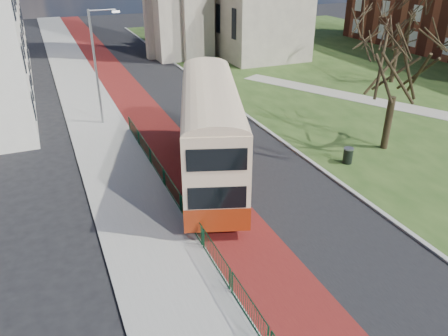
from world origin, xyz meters
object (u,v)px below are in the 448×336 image
bus (210,128)px  streetlamp (97,62)px  winter_tree_near (401,53)px  winter_tree_far (402,21)px  litter_bin (348,156)px

bus → streetlamp: bearing=129.6°
winter_tree_near → winter_tree_far: (11.69, 12.33, -0.45)m
streetlamp → litter_bin: 18.14m
litter_bin → winter_tree_far: bearing=40.9°
litter_bin → winter_tree_near: bearing=14.4°
bus → winter_tree_far: (23.55, 11.69, 2.75)m
winter_tree_near → litter_bin: 6.78m
winter_tree_near → winter_tree_far: bearing=46.5°
bus → litter_bin: bearing=8.1°
winter_tree_near → litter_bin: size_ratio=9.08×
winter_tree_near → litter_bin: winter_tree_near is taller
bus → winter_tree_far: bearing=45.3°
streetlamp → bus: (4.17, -11.02, -1.60)m
winter_tree_far → bus: bearing=-153.6°
winter_tree_near → winter_tree_far: 17.00m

